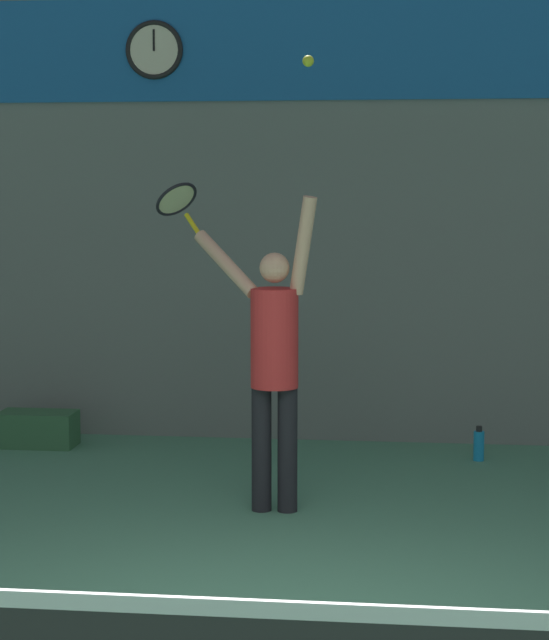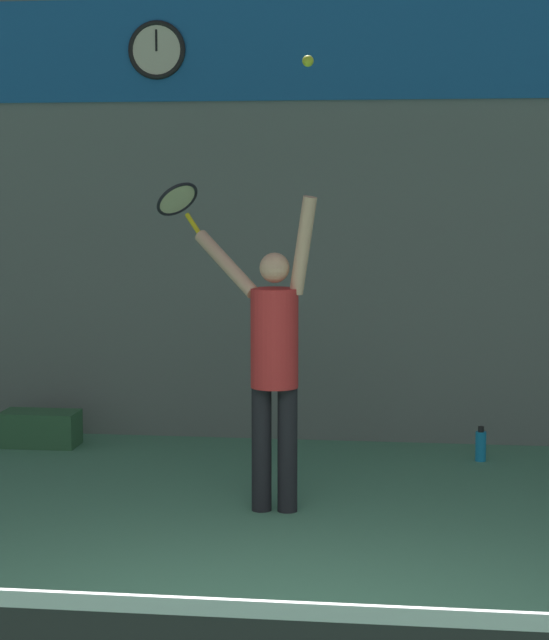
{
  "view_description": "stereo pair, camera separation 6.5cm",
  "coord_description": "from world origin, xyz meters",
  "px_view_note": "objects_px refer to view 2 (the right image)",
  "views": [
    {
      "loc": [
        0.53,
        -4.52,
        2.11
      ],
      "look_at": [
        -0.32,
        2.8,
        1.25
      ],
      "focal_mm": 65.0,
      "sensor_mm": 36.0,
      "label": 1
    },
    {
      "loc": [
        0.59,
        -4.51,
        2.11
      ],
      "look_at": [
        -0.32,
        2.8,
        1.25
      ],
      "focal_mm": 65.0,
      "sensor_mm": 36.0,
      "label": 2
    }
  ],
  "objects_px": {
    "tennis_racket": "(178,201)",
    "scoreboard_clock": "(157,50)",
    "tennis_ball": "(308,61)",
    "equipment_bag": "(40,429)",
    "tennis_player": "(273,355)",
    "water_bottle": "(481,445)"
  },
  "relations": [
    {
      "from": "scoreboard_clock",
      "to": "tennis_ball",
      "type": "bearing_deg",
      "value": -57.31
    },
    {
      "from": "tennis_player",
      "to": "equipment_bag",
      "type": "height_order",
      "value": "tennis_player"
    },
    {
      "from": "tennis_ball",
      "to": "tennis_player",
      "type": "bearing_deg",
      "value": 145.55
    },
    {
      "from": "scoreboard_clock",
      "to": "tennis_player",
      "type": "distance_m",
      "value": 3.28
    },
    {
      "from": "tennis_ball",
      "to": "equipment_bag",
      "type": "height_order",
      "value": "tennis_ball"
    },
    {
      "from": "tennis_racket",
      "to": "water_bottle",
      "type": "xyz_separation_m",
      "value": [
        2.13,
        1.09,
        -1.88
      ]
    },
    {
      "from": "equipment_bag",
      "to": "tennis_player",
      "type": "bearing_deg",
      "value": -37.81
    },
    {
      "from": "scoreboard_clock",
      "to": "tennis_ball",
      "type": "height_order",
      "value": "scoreboard_clock"
    },
    {
      "from": "scoreboard_clock",
      "to": "tennis_racket",
      "type": "bearing_deg",
      "value": -72.65
    },
    {
      "from": "tennis_racket",
      "to": "scoreboard_clock",
      "type": "bearing_deg",
      "value": 107.35
    },
    {
      "from": "equipment_bag",
      "to": "scoreboard_clock",
      "type": "bearing_deg",
      "value": 26.99
    },
    {
      "from": "tennis_racket",
      "to": "water_bottle",
      "type": "bearing_deg",
      "value": 27.08
    },
    {
      "from": "tennis_player",
      "to": "tennis_racket",
      "type": "distance_m",
      "value": 1.3
    },
    {
      "from": "water_bottle",
      "to": "scoreboard_clock",
      "type": "bearing_deg",
      "value": 168.14
    },
    {
      "from": "scoreboard_clock",
      "to": "tennis_player",
      "type": "bearing_deg",
      "value": -59.87
    },
    {
      "from": "scoreboard_clock",
      "to": "equipment_bag",
      "type": "xyz_separation_m",
      "value": [
        -0.9,
        -0.46,
        -3.07
      ]
    },
    {
      "from": "scoreboard_clock",
      "to": "equipment_bag",
      "type": "relative_size",
      "value": 0.77
    },
    {
      "from": "scoreboard_clock",
      "to": "equipment_bag",
      "type": "bearing_deg",
      "value": -153.01
    },
    {
      "from": "tennis_player",
      "to": "water_bottle",
      "type": "xyz_separation_m",
      "value": [
        1.42,
        1.56,
        -0.91
      ]
    },
    {
      "from": "tennis_ball",
      "to": "water_bottle",
      "type": "height_order",
      "value": "tennis_ball"
    },
    {
      "from": "tennis_ball",
      "to": "equipment_bag",
      "type": "xyz_separation_m",
      "value": [
        -2.36,
        1.81,
        -2.73
      ]
    },
    {
      "from": "equipment_bag",
      "to": "water_bottle",
      "type": "bearing_deg",
      "value": -1.53
    }
  ]
}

